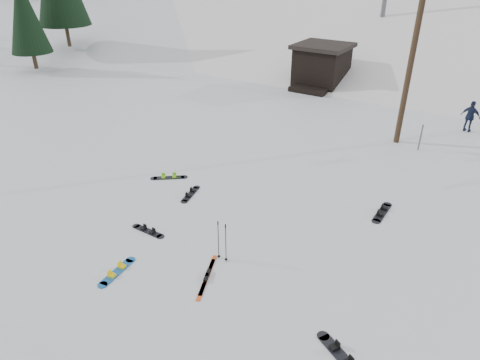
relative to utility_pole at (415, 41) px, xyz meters
The scene contains 16 objects.
ground 14.90m from the utility_pole, 98.13° to the right, with size 200.00×200.00×0.00m, color silver.
ski_slope 44.31m from the utility_pole, 92.79° to the left, with size 60.00×75.00×45.00m, color white.
ridge_left 53.35m from the utility_pole, 138.18° to the left, with size 34.00×85.00×38.00m, color silver.
treeline_left 44.65m from the utility_pole, 144.16° to the left, with size 20.00×64.00×10.00m, color black, non-canonical shape.
utility_pole is the anchor object (origin of this frame).
trail_sign 3.60m from the utility_pole, 21.04° to the right, with size 0.50×0.09×1.85m.
lift_hut 10.40m from the utility_pole, 135.24° to the left, with size 3.40×4.10×2.75m.
hero_snowboard 15.19m from the utility_pole, 106.30° to the right, with size 0.42×1.46×0.10m.
hero_skis 13.60m from the utility_pole, 98.08° to the right, with size 0.83×1.81×0.10m.
ski_poles 12.59m from the utility_pole, 99.06° to the right, with size 0.36×0.09×1.30m.
board_scatter_a 13.65m from the utility_pole, 111.63° to the right, with size 1.33×0.25×0.09m.
board_scatter_b 11.58m from the utility_pole, 118.68° to the right, with size 0.54×1.35×0.10m.
board_scatter_c 11.92m from the utility_pole, 127.27° to the right, with size 1.23×1.03×0.10m.
board_scatter_d 14.14m from the utility_pole, 79.92° to the right, with size 1.43×0.93×0.11m.
board_scatter_f 8.23m from the utility_pole, 78.79° to the right, with size 0.31×1.60×0.11m.
skier_navy 5.74m from the utility_pole, 51.64° to the left, with size 0.92×0.38×1.57m, color #161F39.
Camera 1 is at (6.02, -5.90, 8.05)m, focal length 32.00 mm.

